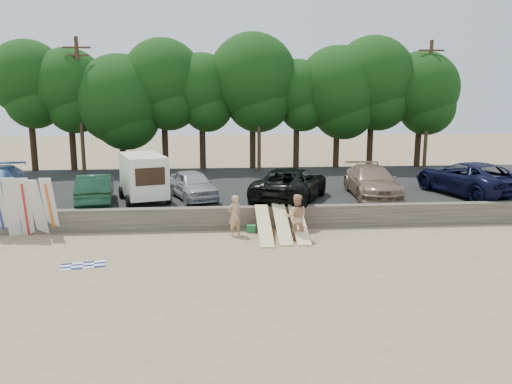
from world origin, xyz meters
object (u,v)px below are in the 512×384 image
at_px(car_2, 193,185).
at_px(cooler, 251,229).
at_px(car_3, 290,184).
at_px(car_5, 469,178).
at_px(car_1, 95,189).
at_px(car_4, 372,181).
at_px(beachgoer_a, 235,215).
at_px(box_trailer, 143,175).
at_px(beachgoer_b, 296,217).

distance_m(car_2, cooler, 5.08).
height_order(car_3, car_5, car_5).
relative_size(car_1, car_4, 0.82).
height_order(car_3, cooler, car_3).
xyz_separation_m(car_5, beachgoer_a, (-12.58, -4.45, -0.71)).
bearing_deg(car_1, car_5, 172.90).
height_order(car_3, car_4, car_3).
bearing_deg(cooler, car_4, 41.67).
bearing_deg(car_3, car_4, -147.07).
height_order(box_trailer, car_5, box_trailer).
distance_m(car_3, beachgoer_b, 4.54).
xyz_separation_m(box_trailer, beachgoer_b, (6.82, -5.01, -1.05)).
height_order(car_2, cooler, car_2).
bearing_deg(cooler, beachgoer_b, -24.84).
distance_m(car_4, cooler, 7.83).
bearing_deg(box_trailer, beachgoer_a, -62.03).
height_order(car_4, car_5, car_5).
bearing_deg(car_4, car_1, -172.99).
bearing_deg(car_2, cooler, -76.60).
distance_m(car_3, car_4, 4.46).
distance_m(box_trailer, car_1, 2.37).
xyz_separation_m(box_trailer, car_5, (16.90, 0.22, -0.41)).
xyz_separation_m(car_3, cooler, (-2.20, -3.24, -1.38)).
height_order(car_3, beachgoer_a, car_3).
bearing_deg(beachgoer_a, beachgoer_b, 131.34).
bearing_deg(car_4, cooler, -144.93).
relative_size(box_trailer, car_1, 0.90).
bearing_deg(car_2, car_1, 171.65).
bearing_deg(car_3, car_1, 23.10).
distance_m(car_5, beachgoer_a, 13.36).
bearing_deg(car_4, car_3, -166.30).
xyz_separation_m(car_2, car_5, (14.50, -0.15, 0.16)).
bearing_deg(car_1, cooler, 146.77).
xyz_separation_m(car_5, cooler, (-11.84, -3.99, -1.42)).
bearing_deg(car_1, car_4, 173.79).
relative_size(car_2, beachgoer_b, 2.23).
xyz_separation_m(box_trailer, car_1, (-2.24, -0.53, -0.56)).
relative_size(car_4, cooler, 14.31).
bearing_deg(car_2, box_trailer, 169.47).
bearing_deg(car_1, beachgoer_a, 141.27).
distance_m(beachgoer_a, beachgoer_b, 2.62).
bearing_deg(box_trailer, car_3, -21.85).
bearing_deg(box_trailer, cooler, -54.31).
relative_size(box_trailer, beachgoer_b, 2.11).
bearing_deg(box_trailer, car_4, -16.54).
relative_size(car_1, car_5, 0.70).
distance_m(car_1, beachgoer_a, 7.55).
distance_m(car_5, cooler, 12.57).
bearing_deg(car_1, beachgoer_b, 144.34).
height_order(car_1, beachgoer_a, car_1).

